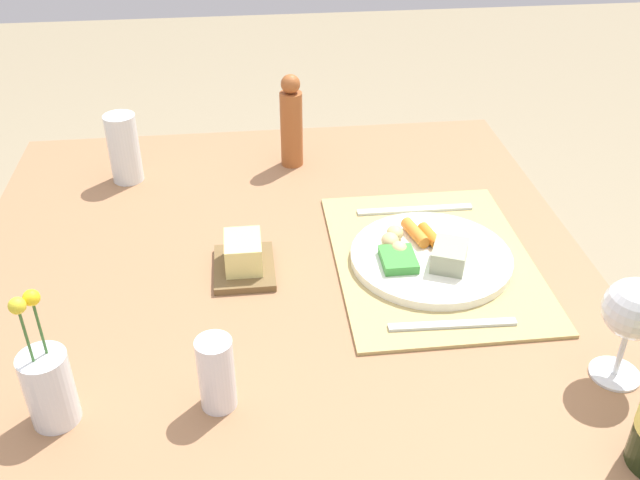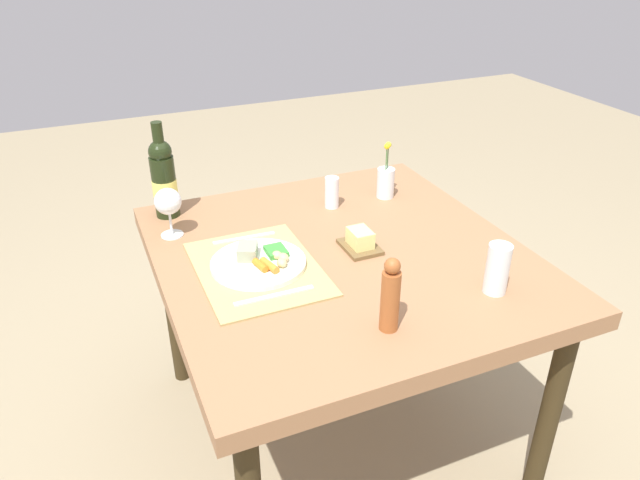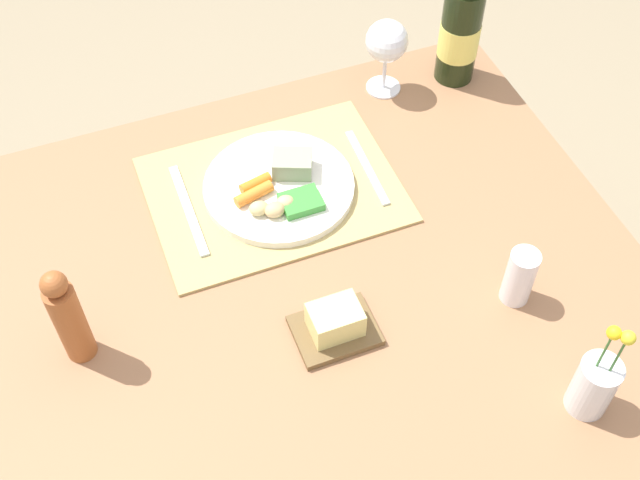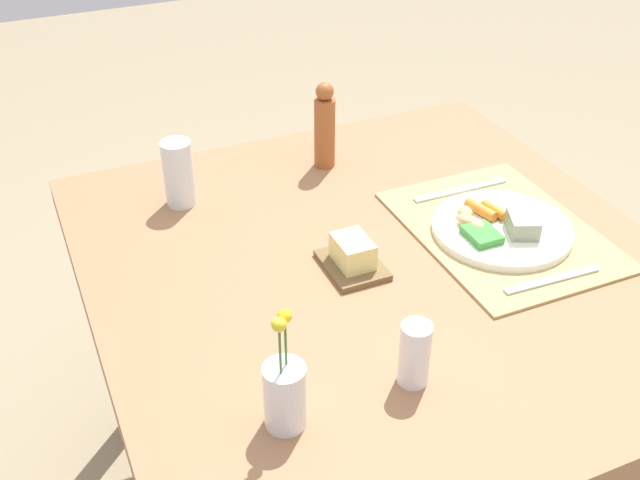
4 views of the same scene
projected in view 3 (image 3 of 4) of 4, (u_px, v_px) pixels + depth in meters
ground_plane at (321, 476)px, 1.89m from camera, size 8.00×8.00×0.00m
dining_table at (321, 327)px, 1.39m from camera, size 1.11×1.06×0.71m
placemat at (273, 189)px, 1.48m from camera, size 0.44×0.33×0.01m
dinner_plate at (280, 186)px, 1.46m from camera, size 0.27×0.27×0.05m
fork at (367, 167)px, 1.51m from camera, size 0.02×0.19×0.00m
knife at (188, 210)px, 1.44m from camera, size 0.02×0.22×0.00m
flower_vase at (595, 384)px, 1.17m from camera, size 0.06×0.06×0.20m
pepper_mill at (68, 317)px, 1.20m from camera, size 0.05×0.05×0.20m
wine_glass at (387, 43)px, 1.57m from camera, size 0.08×0.08×0.16m
butter_dish at (338, 323)px, 1.28m from camera, size 0.13×0.10×0.06m
wine_bottle at (462, 22)px, 1.58m from camera, size 0.08×0.08×0.32m
salt_shaker at (520, 277)px, 1.30m from camera, size 0.05×0.05×0.11m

